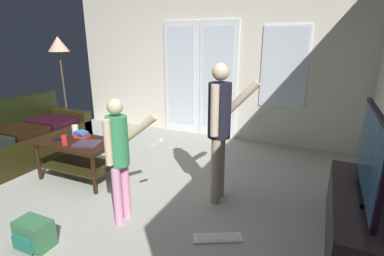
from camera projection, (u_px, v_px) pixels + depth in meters
name	position (u px, v px, depth m)	size (l,w,h in m)	color
ground_plane	(121.00, 198.00, 3.39)	(5.48, 5.30, 0.02)	#9EA194
wall_back_with_doors	(208.00, 61.00, 5.26)	(5.48, 0.09, 2.85)	silver
leather_couch	(18.00, 141.00, 4.36)	(0.92, 2.02, 0.88)	black
coffee_table	(80.00, 151.00, 3.78)	(0.99, 0.59, 0.50)	black
tv_stand	(358.00, 222.00, 2.51)	(0.46, 1.50, 0.50)	black
flat_screen_tv	(370.00, 155.00, 2.34)	(0.08, 1.24, 0.73)	black
person_adult	(220.00, 122.00, 3.09)	(0.53, 0.42, 1.53)	tan
person_child	(119.00, 151.00, 2.75)	(0.50, 0.34, 1.25)	pink
floor_lamp	(59.00, 49.00, 5.20)	(0.36, 0.36, 1.80)	#382327
backpack	(34.00, 234.00, 2.56)	(0.31, 0.23, 0.25)	#346840
loose_keyboard	(218.00, 238.00, 2.68)	(0.45, 0.32, 0.02)	white
laptop_closed	(88.00, 144.00, 3.61)	(0.30, 0.25, 0.03)	#3C2F41
cup_near_edge	(64.00, 140.00, 3.59)	(0.07, 0.07, 0.12)	red
cup_by_laptop	(75.00, 130.00, 4.01)	(0.08, 0.08, 0.12)	white
tv_remote_black	(60.00, 140.00, 3.77)	(0.17, 0.05, 0.02)	black
book_stack	(81.00, 134.00, 3.88)	(0.21, 0.16, 0.08)	red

